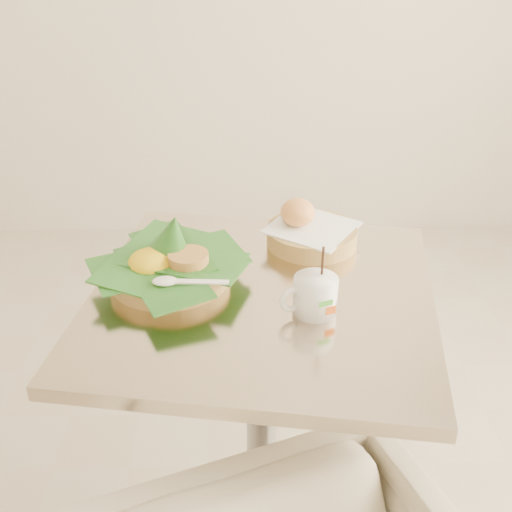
{
  "coord_description": "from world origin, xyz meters",
  "views": [
    {
      "loc": [
        0.12,
        -1.13,
        1.46
      ],
      "look_at": [
        0.14,
        0.02,
        0.82
      ],
      "focal_mm": 45.0,
      "sensor_mm": 36.0,
      "label": 1
    }
  ],
  "objects_px": {
    "cafe_table": "(262,376)",
    "coffee_mug": "(314,294)",
    "rice_basket": "(169,262)",
    "bread_basket": "(309,231)"
  },
  "relations": [
    {
      "from": "cafe_table",
      "to": "bread_basket",
      "type": "bearing_deg",
      "value": 61.23
    },
    {
      "from": "bread_basket",
      "to": "coffee_mug",
      "type": "distance_m",
      "value": 0.29
    },
    {
      "from": "rice_basket",
      "to": "bread_basket",
      "type": "height_order",
      "value": "rice_basket"
    },
    {
      "from": "cafe_table",
      "to": "coffee_mug",
      "type": "relative_size",
      "value": 5.37
    },
    {
      "from": "rice_basket",
      "to": "bread_basket",
      "type": "xyz_separation_m",
      "value": [
        0.31,
        0.16,
        -0.01
      ]
    },
    {
      "from": "bread_basket",
      "to": "cafe_table",
      "type": "bearing_deg",
      "value": -118.77
    },
    {
      "from": "cafe_table",
      "to": "coffee_mug",
      "type": "distance_m",
      "value": 0.29
    },
    {
      "from": "rice_basket",
      "to": "bread_basket",
      "type": "distance_m",
      "value": 0.35
    },
    {
      "from": "coffee_mug",
      "to": "cafe_table",
      "type": "bearing_deg",
      "value": 143.43
    },
    {
      "from": "cafe_table",
      "to": "bread_basket",
      "type": "xyz_separation_m",
      "value": [
        0.12,
        0.21,
        0.25
      ]
    }
  ]
}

